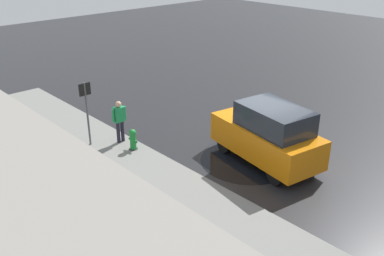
{
  "coord_description": "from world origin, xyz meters",
  "views": [
    {
      "loc": [
        -8.16,
        10.82,
        6.93
      ],
      "look_at": [
        1.73,
        1.63,
        0.9
      ],
      "focal_mm": 40.0,
      "sensor_mm": 36.0,
      "label": 1
    }
  ],
  "objects_px": {
    "moving_hatchback": "(268,134)",
    "pedestrian": "(119,119)",
    "fire_hydrant": "(133,140)",
    "sign_post": "(86,105)"
  },
  "relations": [
    {
      "from": "fire_hydrant",
      "to": "sign_post",
      "type": "bearing_deg",
      "value": 33.96
    },
    {
      "from": "moving_hatchback",
      "to": "pedestrian",
      "type": "xyz_separation_m",
      "value": [
        4.58,
        2.72,
        -0.07
      ]
    },
    {
      "from": "pedestrian",
      "to": "fire_hydrant",
      "type": "bearing_deg",
      "value": 178.27
    },
    {
      "from": "moving_hatchback",
      "to": "pedestrian",
      "type": "height_order",
      "value": "moving_hatchback"
    },
    {
      "from": "pedestrian",
      "to": "sign_post",
      "type": "relative_size",
      "value": 0.68
    },
    {
      "from": "moving_hatchback",
      "to": "fire_hydrant",
      "type": "relative_size",
      "value": 5.15
    },
    {
      "from": "fire_hydrant",
      "to": "pedestrian",
      "type": "bearing_deg",
      "value": -1.73
    },
    {
      "from": "pedestrian",
      "to": "sign_post",
      "type": "height_order",
      "value": "sign_post"
    },
    {
      "from": "sign_post",
      "to": "fire_hydrant",
      "type": "bearing_deg",
      "value": -146.04
    },
    {
      "from": "pedestrian",
      "to": "sign_post",
      "type": "xyz_separation_m",
      "value": [
        0.56,
        0.95,
        0.62
      ]
    }
  ]
}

